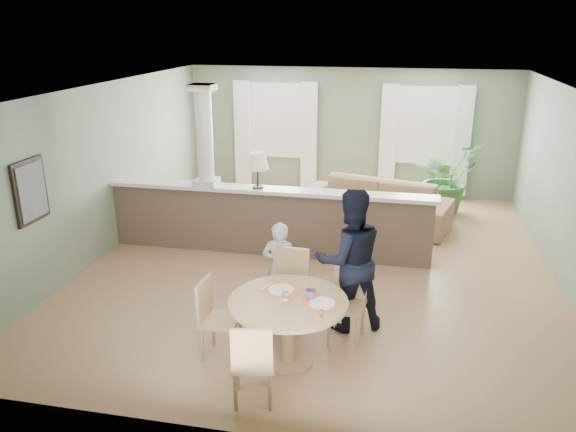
% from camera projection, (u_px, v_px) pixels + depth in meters
% --- Properties ---
extents(ground, '(8.00, 8.00, 0.00)m').
position_uv_depth(ground, '(320.00, 262.00, 8.85)').
color(ground, tan).
rests_on(ground, ground).
extents(room_shell, '(7.02, 8.02, 2.71)m').
position_uv_depth(room_shell, '(327.00, 141.00, 8.84)').
color(room_shell, gray).
rests_on(room_shell, ground).
extents(pony_wall, '(5.32, 0.38, 2.70)m').
position_uv_depth(pony_wall, '(262.00, 212.00, 8.99)').
color(pony_wall, brown).
rests_on(pony_wall, ground).
extents(sofa, '(2.92, 1.75, 0.80)m').
position_uv_depth(sofa, '(374.00, 204.00, 10.39)').
color(sofa, olive).
rests_on(sofa, ground).
extents(houseplant, '(1.66, 1.68, 1.41)m').
position_uv_depth(houseplant, '(446.00, 177.00, 11.00)').
color(houseplant, '#2C6227').
rests_on(houseplant, ground).
extents(dining_table, '(1.29, 1.29, 0.88)m').
position_uv_depth(dining_table, '(289.00, 313.00, 6.05)').
color(dining_table, tan).
rests_on(dining_table, ground).
extents(chair_far_boy, '(0.48, 0.48, 0.98)m').
position_uv_depth(chair_far_boy, '(290.00, 285.00, 6.88)').
color(chair_far_boy, tan).
rests_on(chair_far_boy, ground).
extents(chair_far_man, '(0.46, 0.46, 0.92)m').
position_uv_depth(chair_far_man, '(348.00, 298.00, 6.61)').
color(chair_far_man, tan).
rests_on(chair_far_man, ground).
extents(chair_near, '(0.50, 0.50, 0.92)m').
position_uv_depth(chair_near, '(252.00, 360.00, 5.40)').
color(chair_near, tan).
rests_on(chair_near, ground).
extents(chair_side, '(0.43, 0.43, 0.92)m').
position_uv_depth(chair_side, '(214.00, 315.00, 6.25)').
color(chair_side, tan).
rests_on(chair_side, ground).
extents(child_person, '(0.46, 0.30, 1.25)m').
position_uv_depth(child_person, '(280.00, 269.00, 7.12)').
color(child_person, '#A6A7AC').
rests_on(child_person, ground).
extents(man_person, '(1.06, 0.95, 1.78)m').
position_uv_depth(man_person, '(349.00, 260.00, 6.72)').
color(man_person, black).
rests_on(man_person, ground).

